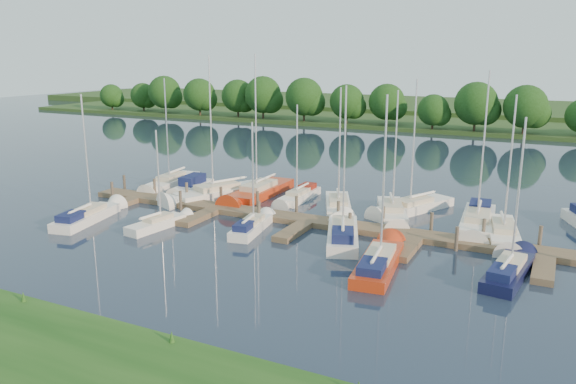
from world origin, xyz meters
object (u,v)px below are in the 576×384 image
at_px(dock, 306,223).
at_px(motorboat, 192,187).
at_px(sailboat_s_2, 252,227).
at_px(sailboat_n_5, 338,207).
at_px(sailboat_n_0, 171,184).

xyz_separation_m(dock, motorboat, (-13.75, 4.95, 0.17)).
bearing_deg(sailboat_s_2, sailboat_n_5, 55.66).
xyz_separation_m(dock, sailboat_s_2, (-2.93, -2.84, 0.11)).
relative_size(dock, sailboat_s_2, 4.99).
distance_m(dock, sailboat_n_5, 4.87).
bearing_deg(sailboat_n_5, dock, 59.42).
bearing_deg(sailboat_s_2, sailboat_n_0, 138.60).
height_order(sailboat_n_5, sailboat_s_2, sailboat_n_5).
height_order(dock, motorboat, motorboat).
distance_m(motorboat, sailboat_n_5, 14.37).
relative_size(sailboat_n_5, sailboat_s_2, 1.27).
height_order(sailboat_n_0, motorboat, sailboat_n_0).
bearing_deg(sailboat_n_0, sailboat_n_5, 170.79).
bearing_deg(dock, sailboat_s_2, -135.93).
distance_m(dock, sailboat_n_0, 17.60).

